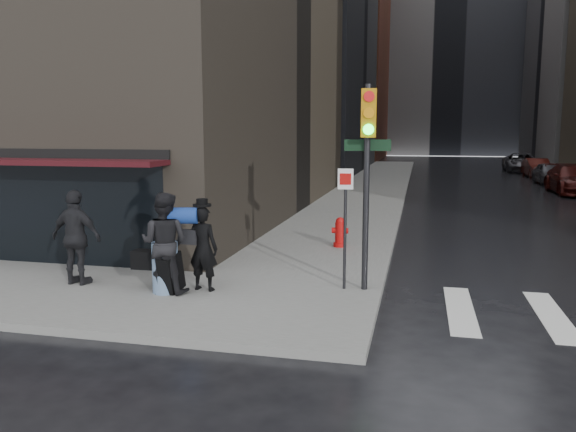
{
  "coord_description": "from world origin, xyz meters",
  "views": [
    {
      "loc": [
        2.66,
        -9.7,
        3.33
      ],
      "look_at": [
        -0.42,
        3.42,
        1.3
      ],
      "focal_mm": 35.0,
      "sensor_mm": 36.0,
      "label": 1
    }
  ],
  "objects_px": {
    "fire_hydrant": "(340,233)",
    "parked_car_6": "(521,163)",
    "man_jeans": "(164,243)",
    "parked_car_3": "(573,179)",
    "man_overcoat": "(196,252)",
    "man_greycoat": "(77,238)",
    "parked_car_4": "(550,173)",
    "traffic_light": "(365,160)",
    "parked_car_5": "(537,168)"
  },
  "relations": [
    {
      "from": "parked_car_3",
      "to": "parked_car_5",
      "type": "relative_size",
      "value": 1.27
    },
    {
      "from": "traffic_light",
      "to": "parked_car_6",
      "type": "xyz_separation_m",
      "value": [
        9.31,
        39.13,
        -2.01
      ]
    },
    {
      "from": "fire_hydrant",
      "to": "traffic_light",
      "type": "bearing_deg",
      "value": -75.96
    },
    {
      "from": "parked_car_5",
      "to": "parked_car_6",
      "type": "bearing_deg",
      "value": 89.75
    },
    {
      "from": "man_greycoat",
      "to": "traffic_light",
      "type": "distance_m",
      "value": 6.17
    },
    {
      "from": "man_jeans",
      "to": "parked_car_5",
      "type": "xyz_separation_m",
      "value": [
        13.28,
        34.42,
        -0.46
      ]
    },
    {
      "from": "parked_car_4",
      "to": "parked_car_6",
      "type": "relative_size",
      "value": 0.73
    },
    {
      "from": "man_jeans",
      "to": "man_overcoat",
      "type": "bearing_deg",
      "value": -157.78
    },
    {
      "from": "traffic_light",
      "to": "parked_car_4",
      "type": "relative_size",
      "value": 1.0
    },
    {
      "from": "man_jeans",
      "to": "parked_car_3",
      "type": "relative_size",
      "value": 0.38
    },
    {
      "from": "parked_car_3",
      "to": "parked_car_6",
      "type": "relative_size",
      "value": 0.95
    },
    {
      "from": "man_jeans",
      "to": "parked_car_6",
      "type": "bearing_deg",
      "value": -109.67
    },
    {
      "from": "parked_car_4",
      "to": "parked_car_5",
      "type": "bearing_deg",
      "value": 85.9
    },
    {
      "from": "fire_hydrant",
      "to": "parked_car_5",
      "type": "bearing_deg",
      "value": 70.16
    },
    {
      "from": "parked_car_3",
      "to": "parked_car_6",
      "type": "bearing_deg",
      "value": 89.31
    },
    {
      "from": "parked_car_4",
      "to": "parked_car_6",
      "type": "xyz_separation_m",
      "value": [
        0.13,
        11.47,
        0.08
      ]
    },
    {
      "from": "man_jeans",
      "to": "parked_car_6",
      "type": "distance_m",
      "value": 42.25
    },
    {
      "from": "parked_car_6",
      "to": "parked_car_3",
      "type": "bearing_deg",
      "value": -88.76
    },
    {
      "from": "man_greycoat",
      "to": "parked_car_4",
      "type": "xyz_separation_m",
      "value": [
        15.05,
        28.55,
        -0.45
      ]
    },
    {
      "from": "parked_car_6",
      "to": "traffic_light",
      "type": "bearing_deg",
      "value": -101.58
    },
    {
      "from": "parked_car_3",
      "to": "parked_car_4",
      "type": "distance_m",
      "value": 5.74
    },
    {
      "from": "man_jeans",
      "to": "parked_car_3",
      "type": "distance_m",
      "value": 26.36
    },
    {
      "from": "parked_car_4",
      "to": "traffic_light",
      "type": "bearing_deg",
      "value": -109.7
    },
    {
      "from": "man_overcoat",
      "to": "man_jeans",
      "type": "xyz_separation_m",
      "value": [
        -0.57,
        -0.25,
        0.21
      ]
    },
    {
      "from": "fire_hydrant",
      "to": "man_greycoat",
      "type": "bearing_deg",
      "value": -133.12
    },
    {
      "from": "fire_hydrant",
      "to": "parked_car_5",
      "type": "distance_m",
      "value": 30.98
    },
    {
      "from": "man_overcoat",
      "to": "fire_hydrant",
      "type": "distance_m",
      "value": 5.5
    },
    {
      "from": "fire_hydrant",
      "to": "parked_car_6",
      "type": "xyz_separation_m",
      "value": [
        10.37,
        34.88,
        0.26
      ]
    },
    {
      "from": "man_overcoat",
      "to": "parked_car_4",
      "type": "distance_m",
      "value": 31.03
    },
    {
      "from": "man_overcoat",
      "to": "man_greycoat",
      "type": "distance_m",
      "value": 2.63
    },
    {
      "from": "man_greycoat",
      "to": "parked_car_3",
      "type": "bearing_deg",
      "value": -117.7
    },
    {
      "from": "parked_car_4",
      "to": "parked_car_5",
      "type": "relative_size",
      "value": 0.97
    },
    {
      "from": "man_overcoat",
      "to": "parked_car_3",
      "type": "bearing_deg",
      "value": -112.32
    },
    {
      "from": "man_greycoat",
      "to": "parked_car_4",
      "type": "bearing_deg",
      "value": -112.15
    },
    {
      "from": "fire_hydrant",
      "to": "parked_car_6",
      "type": "distance_m",
      "value": 36.39
    },
    {
      "from": "traffic_light",
      "to": "parked_car_3",
      "type": "distance_m",
      "value": 23.83
    },
    {
      "from": "fire_hydrant",
      "to": "parked_car_6",
      "type": "height_order",
      "value": "parked_car_6"
    },
    {
      "from": "parked_car_4",
      "to": "parked_car_6",
      "type": "height_order",
      "value": "parked_car_6"
    },
    {
      "from": "fire_hydrant",
      "to": "parked_car_3",
      "type": "relative_size",
      "value": 0.15
    },
    {
      "from": "man_overcoat",
      "to": "fire_hydrant",
      "type": "xyz_separation_m",
      "value": [
        2.2,
        5.02,
        -0.42
      ]
    },
    {
      "from": "traffic_light",
      "to": "man_overcoat",
      "type": "bearing_deg",
      "value": -174.81
    },
    {
      "from": "fire_hydrant",
      "to": "parked_car_4",
      "type": "bearing_deg",
      "value": 66.37
    },
    {
      "from": "man_overcoat",
      "to": "parked_car_6",
      "type": "relative_size",
      "value": 0.34
    },
    {
      "from": "man_greycoat",
      "to": "fire_hydrant",
      "type": "xyz_separation_m",
      "value": [
        4.81,
        5.14,
        -0.63
      ]
    },
    {
      "from": "parked_car_5",
      "to": "parked_car_6",
      "type": "relative_size",
      "value": 0.75
    },
    {
      "from": "parked_car_3",
      "to": "parked_car_4",
      "type": "relative_size",
      "value": 1.31
    },
    {
      "from": "parked_car_3",
      "to": "parked_car_5",
      "type": "height_order",
      "value": "parked_car_3"
    },
    {
      "from": "traffic_light",
      "to": "parked_car_6",
      "type": "height_order",
      "value": "traffic_light"
    },
    {
      "from": "man_overcoat",
      "to": "parked_car_5",
      "type": "xyz_separation_m",
      "value": [
        12.71,
        34.17,
        -0.25
      ]
    },
    {
      "from": "parked_car_4",
      "to": "fire_hydrant",
      "type": "bearing_deg",
      "value": -114.97
    }
  ]
}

